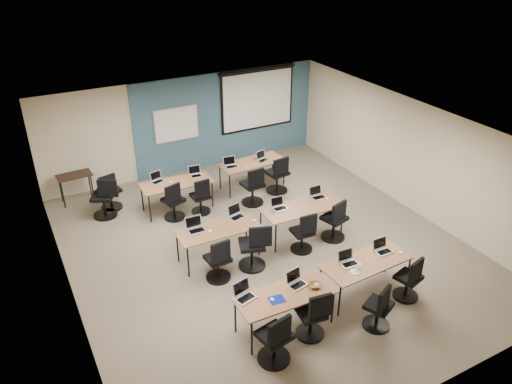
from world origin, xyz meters
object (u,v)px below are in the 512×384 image
task_chair_5 (254,250)px  training_table_mid_left (218,230)px  whiteboard (176,124)px  laptop_0 (244,294)px  task_chair_9 (201,199)px  utility_table (75,179)px  projector_screen (258,96)px  laptop_1 (296,281)px  laptop_5 (236,214)px  spare_chair_a (110,194)px  task_chair_6 (303,235)px  task_chair_11 (278,177)px  training_table_front_right (366,264)px  training_table_front_left (285,296)px  task_chair_1 (313,318)px  laptop_6 (279,206)px  laptop_7 (317,195)px  task_chair_7 (335,223)px  task_chair_10 (253,189)px  laptop_2 (348,260)px  laptop_8 (157,179)px  spare_chair_b (105,201)px  laptop_3 (382,248)px  laptop_4 (195,227)px  task_chair_2 (379,310)px  task_chair_8 (174,204)px  laptop_10 (231,164)px  training_table_back_right (252,164)px  task_chair_0 (275,342)px  training_table_mid_right (303,208)px  laptop_9 (196,173)px  training_table_back_left (177,184)px  task_chair_3 (409,282)px

task_chair_5 → training_table_mid_left: bearing=147.5°
whiteboard → laptop_0: 6.60m
task_chair_9 → utility_table: 3.27m
projector_screen → laptop_1: 7.22m
laptop_0 → laptop_1: laptop_0 is taller
laptop_5 → spare_chair_a: size_ratio=0.34×
task_chair_6 → task_chair_11: task_chair_11 is taller
training_table_front_right → training_table_mid_left: size_ratio=1.01×
training_table_front_left → task_chair_1: bearing=-52.5°
laptop_5 → laptop_6: (0.99, -0.12, -0.00)m
task_chair_1 → laptop_7: same height
training_table_front_left → utility_table: utility_table is taller
task_chair_7 → task_chair_10: bearing=95.1°
laptop_2 → laptop_8: bearing=115.9°
laptop_8 → laptop_7: bearing=-56.8°
training_table_front_right → task_chair_11: size_ratio=1.66×
training_table_front_left → laptop_0: 0.71m
spare_chair_a → spare_chair_b: 0.36m
task_chair_9 → laptop_5: bearing=-88.0°
task_chair_6 → laptop_3: bearing=-61.5°
laptop_4 → laptop_6: bearing=-0.4°
task_chair_1 → task_chair_2: 1.17m
task_chair_8 → laptop_10: bearing=2.3°
training_table_back_right → spare_chair_a: bearing=167.8°
training_table_back_right → task_chair_7: bearing=-85.5°
task_chair_0 → laptop_3: (2.83, 0.81, 0.37)m
training_table_mid_right → task_chair_0: (-2.43, -2.97, -0.26)m
laptop_3 → task_chair_8: task_chair_8 is taller
laptop_3 → utility_table: laptop_3 is taller
laptop_4 → laptop_9: (0.96, 2.34, -0.01)m
task_chair_1 → training_table_back_right: bearing=80.2°
training_table_front_right → laptop_10: laptop_10 is taller
training_table_back_left → laptop_10: (1.56, 0.20, 0.11)m
task_chair_1 → task_chair_9: task_chair_1 is taller
training_table_front_right → laptop_7: bearing=73.4°
training_table_back_left → training_table_back_right: 2.18m
task_chair_1 → task_chair_10: (1.28, 4.54, 0.03)m
laptop_4 → task_chair_0: bearing=-88.8°
laptop_2 → task_chair_9: 4.31m
task_chair_3 → task_chair_10: size_ratio=0.93×
laptop_4 → spare_chair_b: (-1.25, 2.66, -0.37)m
training_table_front_left → training_table_mid_right: same height
projector_screen → training_table_front_left: 7.49m
training_table_mid_left → task_chair_6: bearing=-19.0°
laptop_7 → utility_table: bearing=142.0°
laptop_8 → task_chair_5: bearing=-91.4°
training_table_back_left → laptop_3: (2.45, -4.59, 0.11)m
laptop_3 → laptop_10: laptop_10 is taller
spare_chair_b → task_chair_0: bearing=-49.9°
laptop_8 → laptop_9: bearing=-25.4°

